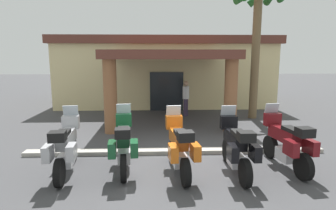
{
  "coord_description": "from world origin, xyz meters",
  "views": [
    {
      "loc": [
        -0.52,
        -7.53,
        2.93
      ],
      "look_at": [
        -0.13,
        2.49,
        1.2
      ],
      "focal_mm": 30.19,
      "sensor_mm": 36.0,
      "label": 1
    }
  ],
  "objects_px": {
    "motorcycle_silver": "(66,147)",
    "motorcycle_black": "(236,147)",
    "motorcycle_green": "(124,144)",
    "motorcycle_maroon": "(287,143)",
    "pedestrian": "(186,96)",
    "palm_tree_near_portico": "(257,21)",
    "motel_building": "(165,70)",
    "motorcycle_orange": "(179,147)"
  },
  "relations": [
    {
      "from": "motorcycle_silver",
      "to": "motorcycle_black",
      "type": "bearing_deg",
      "value": -97.89
    },
    {
      "from": "motorcycle_orange",
      "to": "motorcycle_maroon",
      "type": "xyz_separation_m",
      "value": [
        2.84,
        0.22,
        0.0
      ]
    },
    {
      "from": "motorcycle_black",
      "to": "motorcycle_maroon",
      "type": "relative_size",
      "value": 1.0
    },
    {
      "from": "motel_building",
      "to": "motorcycle_maroon",
      "type": "bearing_deg",
      "value": -76.0
    },
    {
      "from": "motorcycle_green",
      "to": "motorcycle_maroon",
      "type": "height_order",
      "value": "same"
    },
    {
      "from": "motorcycle_green",
      "to": "pedestrian",
      "type": "distance_m",
      "value": 7.04
    },
    {
      "from": "motorcycle_orange",
      "to": "palm_tree_near_portico",
      "type": "height_order",
      "value": "palm_tree_near_portico"
    },
    {
      "from": "motorcycle_silver",
      "to": "palm_tree_near_portico",
      "type": "bearing_deg",
      "value": -53.04
    },
    {
      "from": "motorcycle_silver",
      "to": "motorcycle_black",
      "type": "relative_size",
      "value": 1.0
    },
    {
      "from": "motorcycle_maroon",
      "to": "palm_tree_near_portico",
      "type": "bearing_deg",
      "value": -17.78
    },
    {
      "from": "pedestrian",
      "to": "palm_tree_near_portico",
      "type": "bearing_deg",
      "value": -154.39
    },
    {
      "from": "motorcycle_green",
      "to": "pedestrian",
      "type": "relative_size",
      "value": 1.27
    },
    {
      "from": "motorcycle_maroon",
      "to": "motorcycle_black",
      "type": "bearing_deg",
      "value": 95.14
    },
    {
      "from": "motorcycle_orange",
      "to": "motel_building",
      "type": "bearing_deg",
      "value": -6.41
    },
    {
      "from": "motorcycle_black",
      "to": "motorcycle_maroon",
      "type": "distance_m",
      "value": 1.45
    },
    {
      "from": "motorcycle_green",
      "to": "motorcycle_maroon",
      "type": "bearing_deg",
      "value": -96.76
    },
    {
      "from": "motorcycle_orange",
      "to": "pedestrian",
      "type": "height_order",
      "value": "pedestrian"
    },
    {
      "from": "motel_building",
      "to": "motorcycle_orange",
      "type": "xyz_separation_m",
      "value": [
        0.04,
        -11.62,
        -1.37
      ]
    },
    {
      "from": "motorcycle_silver",
      "to": "motorcycle_maroon",
      "type": "bearing_deg",
      "value": -94.32
    },
    {
      "from": "motorcycle_silver",
      "to": "motorcycle_black",
      "type": "xyz_separation_m",
      "value": [
        4.27,
        -0.17,
        0.0
      ]
    },
    {
      "from": "pedestrian",
      "to": "motorcycle_silver",
      "type": "bearing_deg",
      "value": 96.6
    },
    {
      "from": "motorcycle_silver",
      "to": "pedestrian",
      "type": "relative_size",
      "value": 1.27
    },
    {
      "from": "motorcycle_orange",
      "to": "motorcycle_maroon",
      "type": "distance_m",
      "value": 2.85
    },
    {
      "from": "motel_building",
      "to": "motorcycle_green",
      "type": "xyz_separation_m",
      "value": [
        -1.39,
        -11.31,
        -1.37
      ]
    },
    {
      "from": "motorcycle_green",
      "to": "motorcycle_maroon",
      "type": "relative_size",
      "value": 1.0
    },
    {
      "from": "motorcycle_green",
      "to": "palm_tree_near_portico",
      "type": "bearing_deg",
      "value": -47.35
    },
    {
      "from": "motorcycle_black",
      "to": "motorcycle_green",
      "type": "bearing_deg",
      "value": 81.41
    },
    {
      "from": "motorcycle_orange",
      "to": "pedestrian",
      "type": "distance_m",
      "value": 7.03
    },
    {
      "from": "motorcycle_black",
      "to": "palm_tree_near_portico",
      "type": "xyz_separation_m",
      "value": [
        2.64,
        6.52,
        3.84
      ]
    },
    {
      "from": "motorcycle_maroon",
      "to": "pedestrian",
      "type": "bearing_deg",
      "value": 9.6
    },
    {
      "from": "motorcycle_orange",
      "to": "motorcycle_black",
      "type": "relative_size",
      "value": 1.0
    },
    {
      "from": "motorcycle_orange",
      "to": "palm_tree_near_portico",
      "type": "distance_m",
      "value": 8.53
    },
    {
      "from": "motel_building",
      "to": "pedestrian",
      "type": "bearing_deg",
      "value": -79.15
    },
    {
      "from": "motorcycle_orange",
      "to": "palm_tree_near_portico",
      "type": "relative_size",
      "value": 0.34
    },
    {
      "from": "motorcycle_orange",
      "to": "palm_tree_near_portico",
      "type": "bearing_deg",
      "value": -38.83
    },
    {
      "from": "palm_tree_near_portico",
      "to": "motorcycle_silver",
      "type": "bearing_deg",
      "value": -137.42
    },
    {
      "from": "motel_building",
      "to": "motorcycle_silver",
      "type": "bearing_deg",
      "value": -103.88
    },
    {
      "from": "motorcycle_silver",
      "to": "motorcycle_green",
      "type": "height_order",
      "value": "same"
    },
    {
      "from": "motorcycle_black",
      "to": "palm_tree_near_portico",
      "type": "distance_m",
      "value": 8.01
    },
    {
      "from": "palm_tree_near_portico",
      "to": "motel_building",
      "type": "bearing_deg",
      "value": 128.33
    },
    {
      "from": "motel_building",
      "to": "pedestrian",
      "type": "relative_size",
      "value": 7.35
    },
    {
      "from": "motorcycle_maroon",
      "to": "palm_tree_near_portico",
      "type": "xyz_separation_m",
      "value": [
        1.22,
        6.22,
        3.84
      ]
    }
  ]
}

